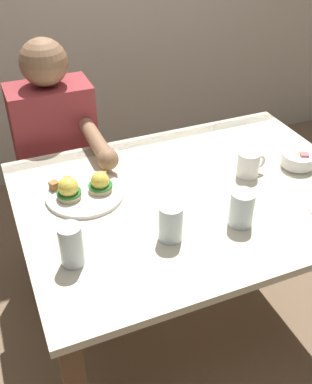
% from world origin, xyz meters
% --- Properties ---
extents(ground_plane, '(6.00, 6.00, 0.00)m').
position_xyz_m(ground_plane, '(0.00, 0.00, 0.00)').
color(ground_plane, '#7F664C').
extents(dining_table, '(1.20, 0.90, 0.74)m').
position_xyz_m(dining_table, '(0.00, 0.00, 0.63)').
color(dining_table, beige).
rests_on(dining_table, ground_plane).
extents(eggs_benedict_plate, '(0.27, 0.27, 0.09)m').
position_xyz_m(eggs_benedict_plate, '(-0.36, 0.12, 0.77)').
color(eggs_benedict_plate, white).
rests_on(eggs_benedict_plate, dining_table).
extents(fruit_bowl, '(0.12, 0.12, 0.06)m').
position_xyz_m(fruit_bowl, '(0.43, 0.00, 0.77)').
color(fruit_bowl, white).
rests_on(fruit_bowl, dining_table).
extents(coffee_mug, '(0.11, 0.08, 0.09)m').
position_xyz_m(coffee_mug, '(0.23, 0.02, 0.79)').
color(coffee_mug, white).
rests_on(coffee_mug, dining_table).
extents(water_glass_near, '(0.07, 0.07, 0.13)m').
position_xyz_m(water_glass_near, '(-0.47, -0.18, 0.80)').
color(water_glass_near, silver).
rests_on(water_glass_near, dining_table).
extents(water_glass_far, '(0.07, 0.07, 0.12)m').
position_xyz_m(water_glass_far, '(-0.17, -0.19, 0.79)').
color(water_glass_far, silver).
rests_on(water_glass_far, dining_table).
extents(water_glass_extra, '(0.08, 0.08, 0.12)m').
position_xyz_m(water_glass_extra, '(0.06, -0.21, 0.79)').
color(water_glass_extra, silver).
rests_on(water_glass_extra, dining_table).
extents(diner_person, '(0.34, 0.54, 1.14)m').
position_xyz_m(diner_person, '(-0.35, 0.60, 0.65)').
color(diner_person, '#33333D').
rests_on(diner_person, ground_plane).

